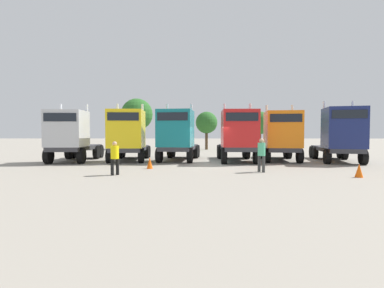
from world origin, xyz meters
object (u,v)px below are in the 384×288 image
Objects in this scene: semi_truck_silver at (71,136)px; traffic_cone_mid at (150,163)px; semi_truck_teal at (177,135)px; traffic_cone_near at (359,171)px; semi_truck_yellow at (128,135)px; visitor_with_camera at (261,152)px; semi_truck_red at (238,136)px; semi_truck_navy at (340,135)px; semi_truck_orange at (281,136)px; visitor_in_hivis at (115,156)px.

semi_truck_silver is 9.15× the size of traffic_cone_mid.
semi_truck_teal reaches higher than traffic_cone_near.
semi_truck_yellow is 9.05× the size of traffic_cone_mid.
semi_truck_yellow is at bearing 118.52° from traffic_cone_mid.
semi_truck_yellow is 14.77m from traffic_cone_near.
semi_truck_yellow is 3.37× the size of visitor_with_camera.
traffic_cone_mid is at bearing 24.81° from semi_truck_yellow.
semi_truck_red is (8.05, -0.50, -0.05)m from semi_truck_yellow.
semi_truck_teal is 4.89m from traffic_cone_mid.
semi_truck_red is (4.41, -0.69, -0.06)m from semi_truck_teal.
semi_truck_red is 7.20m from semi_truck_navy.
semi_truck_orange is 10.15m from traffic_cone_mid.
semi_truck_teal reaches higher than semi_truck_yellow.
semi_truck_navy is (11.61, -0.93, -0.00)m from semi_truck_teal.
semi_truck_teal is at bearing 140.16° from traffic_cone_near.
visitor_with_camera is (-2.81, -5.78, -0.85)m from semi_truck_orange.
semi_truck_red is at bearing -71.71° from semi_truck_orange.
semi_truck_silver is 13.56m from visitor_with_camera.
semi_truck_navy reaches higher than semi_truck_teal.
semi_truck_silver is 1.01× the size of semi_truck_yellow.
semi_truck_teal is (3.64, 0.19, 0.01)m from semi_truck_yellow.
traffic_cone_near is at bearing -9.15° from semi_truck_navy.
visitor_with_camera is at bearing -42.09° from semi_truck_navy.
semi_truck_teal is 1.04× the size of semi_truck_orange.
semi_truck_yellow reaches higher than visitor_with_camera.
traffic_cone_near is (4.64, -6.87, -1.60)m from semi_truck_red.
semi_truck_orange is 9.22× the size of traffic_cone_mid.
semi_truck_yellow reaches higher than traffic_cone_near.
semi_truck_yellow is (4.02, 0.52, 0.05)m from semi_truck_silver.
semi_truck_yellow is 5.07m from traffic_cone_mid.
visitor_with_camera is (0.46, -5.13, -0.86)m from semi_truck_red.
semi_truck_orange is at bearing 87.05° from semi_truck_yellow.
visitor_in_hivis is (5.00, -6.27, -0.94)m from semi_truck_silver.
semi_truck_yellow is at bearing -75.06° from visitor_with_camera.
semi_truck_red is 0.95× the size of semi_truck_navy.
visitor_with_camera is at bearing 46.49° from semi_truck_teal.
traffic_cone_near is at bearing -16.84° from traffic_cone_mid.
semi_truck_red is (12.07, 0.02, 0.00)m from semi_truck_silver.
visitor_with_camera is at bearing 52.80° from semi_truck_yellow.
traffic_cone_near is at bearing 44.83° from visitor_in_hivis.
visitor_in_hivis is (-2.66, -6.98, -1.01)m from semi_truck_teal.
semi_truck_teal reaches higher than semi_truck_red.
semi_truck_orange is at bearing 25.82° from traffic_cone_mid.
semi_truck_red is at bearing -80.00° from semi_truck_navy.
semi_truck_red is at bearing 82.75° from semi_truck_yellow.
semi_truck_orange is 12.49m from visitor_in_hivis.
semi_truck_teal is at bearing -91.64° from visitor_with_camera.
semi_truck_teal is at bearing 89.24° from semi_truck_yellow.
traffic_cone_near is at bearing 115.88° from visitor_with_camera.
semi_truck_teal is 3.83× the size of visitor_in_hivis.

